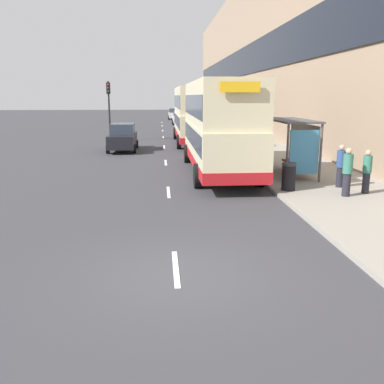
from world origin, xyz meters
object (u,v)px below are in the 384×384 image
object	(u,v)px
double_decker_bus_near	(219,126)
double_decker_bus_ahead	(193,114)
car_1	(180,118)
pedestrian_2	(367,171)
traffic_light_far_kerb	(109,101)
car_0	(174,114)
litter_bin	(289,176)
pedestrian_1	(347,172)
pedestrian_at_shelter	(341,166)
car_2	(123,138)
bus_shelter	(296,137)
pedestrian_4	(266,153)

from	to	relation	value
double_decker_bus_near	double_decker_bus_ahead	size ratio (longest dim) A/B	0.97
car_1	pedestrian_2	world-z (taller)	pedestrian_2
pedestrian_2	traffic_light_far_kerb	size ratio (longest dim) A/B	0.33
double_decker_bus_ahead	car_0	bearing A→B (deg)	90.44
litter_bin	pedestrian_1	bearing A→B (deg)	-32.79
car_0	pedestrian_2	world-z (taller)	pedestrian_2
pedestrian_1	pedestrian_2	distance (m)	1.00
litter_bin	pedestrian_at_shelter	bearing A→B (deg)	10.52
car_2	litter_bin	xyz separation A→B (m)	(7.37, -13.73, -0.23)
double_decker_bus_ahead	car_0	size ratio (longest dim) A/B	2.69
bus_shelter	pedestrian_2	distance (m)	4.23
double_decker_bus_near	pedestrian_2	size ratio (longest dim) A/B	6.59
car_2	pedestrian_at_shelter	bearing A→B (deg)	125.58
car_1	car_0	bearing A→B (deg)	91.50
car_2	pedestrian_1	bearing A→B (deg)	121.54
double_decker_bus_near	pedestrian_4	distance (m)	2.63
double_decker_bus_ahead	car_1	size ratio (longest dim) A/B	2.86
traffic_light_far_kerb	double_decker_bus_near	bearing A→B (deg)	-66.38
pedestrian_at_shelter	traffic_light_far_kerb	world-z (taller)	traffic_light_far_kerb
car_0	pedestrian_4	size ratio (longest dim) A/B	2.42
pedestrian_at_shelter	pedestrian_2	xyz separation A→B (m)	(0.51, -1.14, -0.03)
car_2	pedestrian_at_shelter	size ratio (longest dim) A/B	2.74
pedestrian_at_shelter	pedestrian_4	size ratio (longest dim) A/B	1.00
pedestrian_1	double_decker_bus_near	bearing A→B (deg)	123.89
car_0	car_2	distance (m)	40.05
pedestrian_1	pedestrian_2	bearing A→B (deg)	23.56
pedestrian_4	traffic_light_far_kerb	bearing A→B (deg)	119.99
car_0	car_2	world-z (taller)	car_2
car_0	car_2	xyz separation A→B (m)	(-4.84, -39.76, 0.04)
litter_bin	double_decker_bus_near	bearing A→B (deg)	114.39
car_0	pedestrian_at_shelter	world-z (taller)	pedestrian_at_shelter
double_decker_bus_near	car_2	world-z (taller)	double_decker_bus_near
car_0	pedestrian_4	distance (m)	49.15
traffic_light_far_kerb	bus_shelter	bearing A→B (deg)	-59.36
pedestrian_at_shelter	traffic_light_far_kerb	bearing A→B (deg)	119.20
double_decker_bus_near	car_1	world-z (taller)	double_decker_bus_near
car_0	traffic_light_far_kerb	xyz separation A→B (m)	(-6.42, -33.19, 2.39)
car_0	litter_bin	distance (m)	53.55
car_1	double_decker_bus_ahead	bearing A→B (deg)	-90.14
pedestrian_2	litter_bin	xyz separation A→B (m)	(-2.68, 0.73, -0.29)
pedestrian_4	pedestrian_1	bearing A→B (deg)	-74.44
pedestrian_4	double_decker_bus_near	bearing A→B (deg)	176.10
car_2	pedestrian_4	xyz separation A→B (m)	(7.58, -9.31, 0.10)
pedestrian_1	pedestrian_4	xyz separation A→B (m)	(-1.55, 5.55, -0.03)
double_decker_bus_ahead	car_2	bearing A→B (deg)	-141.71
car_2	double_decker_bus_near	bearing A→B (deg)	120.02
double_decker_bus_near	car_0	world-z (taller)	double_decker_bus_near
car_0	pedestrian_2	size ratio (longest dim) A/B	2.52
pedestrian_at_shelter	pedestrian_4	distance (m)	4.47
car_2	pedestrian_2	xyz separation A→B (m)	(10.04, -14.47, 0.06)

